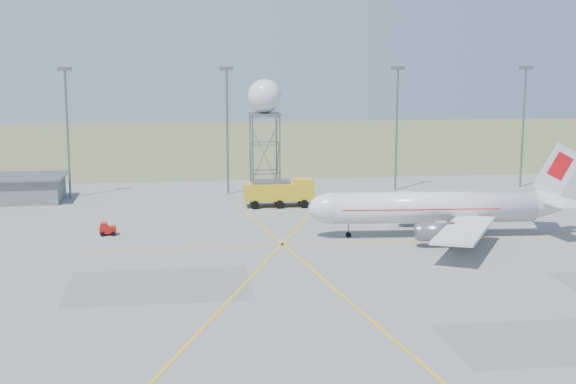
{
  "coord_description": "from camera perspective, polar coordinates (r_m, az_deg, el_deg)",
  "views": [
    {
      "loc": [
        -17.74,
        -62.6,
        22.86
      ],
      "look_at": [
        -3.7,
        40.0,
        4.67
      ],
      "focal_mm": 50.0,
      "sensor_mm": 36.0,
      "label": 1
    }
  ],
  "objects": [
    {
      "name": "building_grey",
      "position": [
        131.17,
        -19.68,
        0.21
      ],
      "size": [
        19.0,
        10.0,
        3.9
      ],
      "color": "slate",
      "rests_on": "ground"
    },
    {
      "name": "grass_strip",
      "position": [
        204.65,
        -2.77,
        3.54
      ],
      "size": [
        400.0,
        120.0,
        0.03
      ],
      "primitive_type": "cube",
      "color": "#535D33",
      "rests_on": "ground"
    },
    {
      "name": "airliner_main",
      "position": [
        101.82,
        10.65,
        -1.12
      ],
      "size": [
        34.5,
        33.44,
        11.73
      ],
      "rotation": [
        0.0,
        0.0,
        3.06
      ],
      "color": "silver",
      "rests_on": "ground"
    },
    {
      "name": "ground",
      "position": [
        68.96,
        7.68,
        -9.49
      ],
      "size": [
        400.0,
        400.0,
        0.0
      ],
      "primitive_type": "plane",
      "color": "gray",
      "rests_on": "ground"
    },
    {
      "name": "mast_a",
      "position": [
        130.2,
        -15.44,
        4.85
      ],
      "size": [
        2.2,
        0.5,
        20.5
      ],
      "color": "slate",
      "rests_on": "ground"
    },
    {
      "name": "mast_c",
      "position": [
        133.91,
        7.75,
        5.25
      ],
      "size": [
        2.2,
        0.5,
        20.5
      ],
      "color": "slate",
      "rests_on": "ground"
    },
    {
      "name": "fire_truck",
      "position": [
        119.63,
        -0.54,
        -0.1
      ],
      "size": [
        10.32,
        4.27,
        4.1
      ],
      "rotation": [
        0.0,
        0.0,
        -0.02
      ],
      "color": "gold",
      "rests_on": "ground"
    },
    {
      "name": "mast_b",
      "position": [
        129.28,
        -4.35,
        5.14
      ],
      "size": [
        2.2,
        0.5,
        20.5
      ],
      "color": "slate",
      "rests_on": "ground"
    },
    {
      "name": "radar_tower",
      "position": [
        123.53,
        -1.67,
        4.22
      ],
      "size": [
        5.18,
        5.18,
        18.74
      ],
      "color": "slate",
      "rests_on": "ground"
    },
    {
      "name": "baggage_tug",
      "position": [
        103.73,
        -12.71,
        -2.68
      ],
      "size": [
        2.12,
        1.74,
        1.59
      ],
      "rotation": [
        0.0,
        0.0,
        0.05
      ],
      "color": "#A2110B",
      "rests_on": "ground"
    },
    {
      "name": "mast_d",
      "position": [
        141.38,
        16.41,
        5.18
      ],
      "size": [
        2.2,
        0.5,
        20.5
      ],
      "color": "slate",
      "rests_on": "ground"
    }
  ]
}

